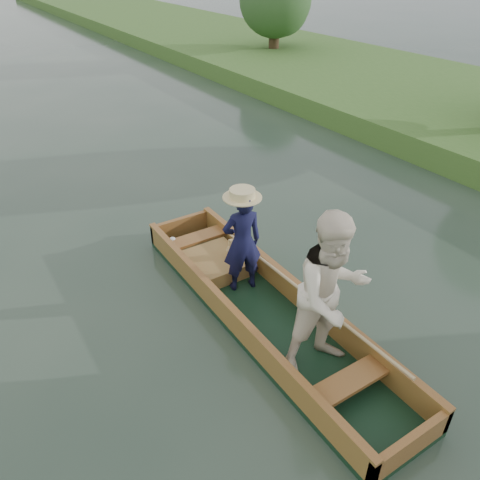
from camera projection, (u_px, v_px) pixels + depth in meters
ground at (264, 319)px, 6.38m from camera, size 120.00×120.00×0.00m
trees_far at (51, 24)px, 12.69m from camera, size 23.03×15.47×4.53m
punt at (289, 290)px, 5.73m from camera, size 1.20×5.00×2.10m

